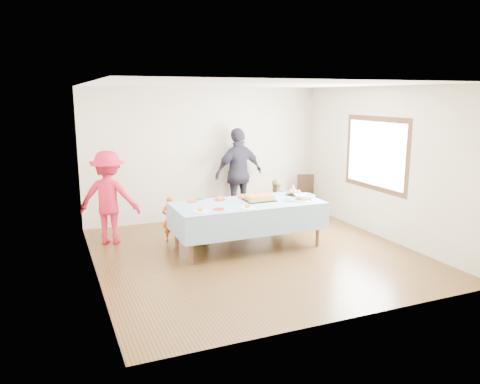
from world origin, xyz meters
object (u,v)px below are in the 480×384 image
at_px(birthday_cake, 259,198).
at_px(dining_chair, 306,192).
at_px(party_table, 248,206).
at_px(adult_left, 109,198).

relative_size(birthday_cake, dining_chair, 0.60).
bearing_deg(dining_chair, party_table, -117.54).
distance_m(party_table, adult_left, 2.41).
distance_m(birthday_cake, dining_chair, 2.50).
relative_size(dining_chair, adult_left, 0.52).
bearing_deg(birthday_cake, dining_chair, 40.83).
height_order(party_table, birthday_cake, birthday_cake).
relative_size(party_table, dining_chair, 2.96).
bearing_deg(adult_left, dining_chair, -150.38).
bearing_deg(dining_chair, adult_left, -148.85).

